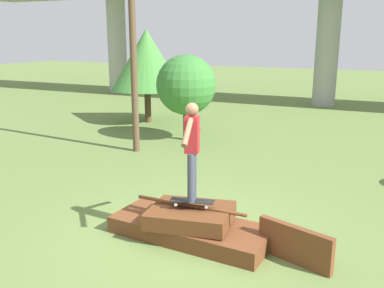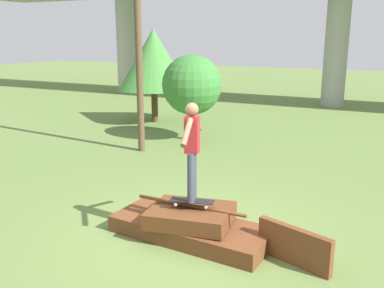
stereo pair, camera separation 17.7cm
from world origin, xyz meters
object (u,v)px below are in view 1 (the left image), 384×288
at_px(utility_pole, 133,29).
at_px(tree_behind_right, 147,60).
at_px(tree_behind_left, 186,85).
at_px(skateboard, 192,201).
at_px(skater, 192,145).

bearing_deg(utility_pole, tree_behind_right, 115.69).
relative_size(tree_behind_left, tree_behind_right, 0.77).
xyz_separation_m(utility_pole, tree_behind_right, (-1.92, 3.99, -1.09)).
height_order(skateboard, tree_behind_right, tree_behind_right).
bearing_deg(tree_behind_left, skateboard, -63.88).
bearing_deg(tree_behind_left, utility_pole, -111.57).
bearing_deg(tree_behind_right, skater, -55.59).
distance_m(skater, tree_behind_right, 10.35).
height_order(utility_pole, tree_behind_left, utility_pole).
xyz_separation_m(skater, utility_pole, (-3.92, 4.53, 1.89)).
distance_m(tree_behind_left, tree_behind_right, 3.44).
bearing_deg(tree_behind_right, tree_behind_left, -37.76).
relative_size(utility_pole, tree_behind_right, 1.89).
relative_size(skateboard, utility_pole, 0.11).
bearing_deg(tree_behind_right, utility_pole, -64.31).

